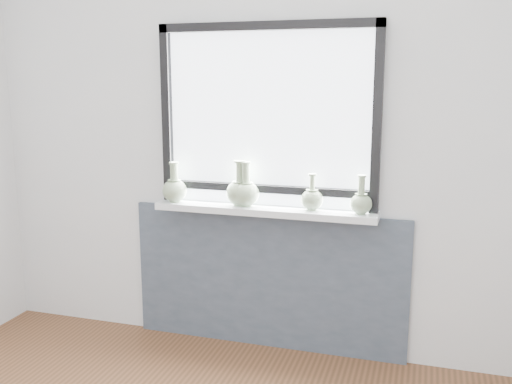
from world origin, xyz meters
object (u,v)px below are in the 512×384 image
(vase_b, at_px, (240,191))
(vase_e, at_px, (361,202))
(windowsill, at_px, (264,210))
(vase_a, at_px, (175,189))
(vase_d, at_px, (312,198))
(vase_c, at_px, (246,192))

(vase_b, relative_size, vase_e, 1.22)
(windowsill, distance_m, vase_a, 0.57)
(vase_e, bearing_deg, vase_b, 178.76)
(vase_d, height_order, vase_e, vase_e)
(windowsill, height_order, vase_c, vase_c)
(windowsill, xyz_separation_m, vase_d, (0.28, 0.01, 0.09))
(vase_a, relative_size, vase_c, 0.93)
(vase_b, height_order, vase_c, vase_b)
(vase_b, xyz_separation_m, vase_c, (0.04, -0.01, -0.00))
(vase_a, height_order, vase_e, vase_a)
(vase_b, bearing_deg, windowsill, -2.30)
(vase_a, height_order, vase_c, vase_c)
(vase_e, bearing_deg, vase_d, 176.37)
(vase_a, relative_size, vase_b, 0.91)
(vase_a, distance_m, vase_e, 1.12)
(windowsill, height_order, vase_a, vase_a)
(vase_d, bearing_deg, vase_b, -179.70)
(vase_a, bearing_deg, windowsill, 1.74)
(vase_c, relative_size, vase_e, 1.20)
(vase_a, bearing_deg, vase_e, 0.40)
(windowsill, relative_size, vase_a, 5.41)
(vase_c, bearing_deg, windowsill, 2.00)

